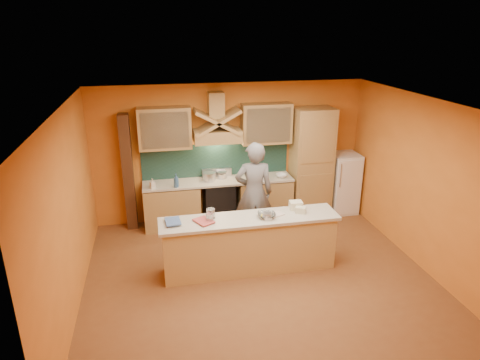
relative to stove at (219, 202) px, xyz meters
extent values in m
cube|color=brown|center=(0.30, -2.20, -0.45)|extent=(5.50, 5.00, 0.01)
cube|color=white|center=(0.30, -2.20, 2.35)|extent=(5.50, 5.00, 0.01)
cube|color=orange|center=(0.30, 0.30, 0.95)|extent=(5.50, 0.02, 2.80)
cube|color=orange|center=(0.30, -4.70, 0.95)|extent=(5.50, 0.02, 2.80)
cube|color=orange|center=(-2.45, -2.20, 0.95)|extent=(0.02, 5.00, 2.80)
cube|color=orange|center=(3.05, -2.20, 0.95)|extent=(0.02, 5.00, 2.80)
cube|color=tan|center=(-0.95, 0.00, -0.02)|extent=(1.10, 0.60, 0.86)
cube|color=tan|center=(0.95, 0.00, -0.02)|extent=(1.10, 0.60, 0.86)
cube|color=#BFB5A1|center=(0.00, 0.00, 0.45)|extent=(3.00, 0.62, 0.04)
cube|color=black|center=(0.00, 0.00, 0.00)|extent=(0.60, 0.58, 0.90)
cube|color=#17342E|center=(0.00, 0.28, 0.80)|extent=(3.00, 0.03, 0.70)
cube|color=tan|center=(0.00, 0.05, 1.37)|extent=(0.92, 0.50, 0.24)
cube|color=tan|center=(0.00, 0.15, 1.95)|extent=(0.30, 0.30, 0.50)
cube|color=tan|center=(-1.00, 0.12, 1.55)|extent=(1.00, 0.35, 0.80)
cube|color=tan|center=(1.00, 0.12, 1.55)|extent=(1.00, 0.35, 0.80)
cube|color=tan|center=(1.95, 0.00, 0.70)|extent=(0.80, 0.60, 2.30)
cube|color=white|center=(2.70, 0.00, 0.20)|extent=(0.58, 0.60, 1.30)
cube|color=#472816|center=(-1.75, 0.15, 0.70)|extent=(0.20, 0.30, 2.30)
cube|color=tan|center=(0.20, -1.90, -0.01)|extent=(2.80, 0.55, 0.88)
cube|color=#BFB5A1|center=(0.20, -1.90, 0.47)|extent=(2.90, 0.62, 0.05)
imported|color=slate|center=(0.51, -0.91, 0.51)|extent=(0.74, 0.53, 1.91)
cylinder|color=silver|center=(-0.18, 0.01, 0.54)|extent=(0.28, 0.28, 0.18)
cylinder|color=silver|center=(0.07, 0.11, 0.51)|extent=(0.25, 0.25, 0.13)
imported|color=silver|center=(-1.30, -0.19, 0.57)|extent=(0.12, 0.12, 0.20)
imported|color=#315989|center=(-0.85, -0.22, 0.60)|extent=(0.10, 0.10, 0.27)
imported|color=silver|center=(1.28, -0.10, 0.51)|extent=(0.27, 0.27, 0.07)
cube|color=silver|center=(0.84, -0.19, 0.51)|extent=(0.27, 0.22, 0.09)
imported|color=#BB4743|center=(-0.65, -1.97, 0.51)|extent=(0.36, 0.39, 0.03)
imported|color=#435F94|center=(-1.13, -1.87, 0.53)|extent=(0.25, 0.33, 0.02)
cylinder|color=white|center=(-0.41, -1.79, 0.57)|extent=(0.17, 0.17, 0.16)
cylinder|color=white|center=(-0.45, -1.92, 0.56)|extent=(0.13, 0.13, 0.14)
cube|color=silver|center=(0.46, -2.02, 0.54)|extent=(0.14, 0.14, 0.09)
imported|color=silver|center=(0.47, -1.94, 0.53)|extent=(0.32, 0.32, 0.07)
cube|color=beige|center=(0.64, -1.88, 0.50)|extent=(0.30, 0.27, 0.02)
cube|color=beige|center=(1.03, -1.73, 0.56)|extent=(0.22, 0.18, 0.14)
cube|color=beige|center=(1.06, -1.88, 0.54)|extent=(0.20, 0.19, 0.10)
camera|label=1|loc=(-1.23, -7.96, 3.42)|focal=32.00mm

